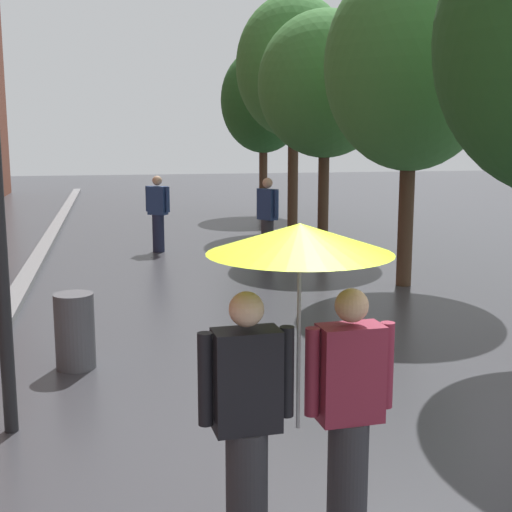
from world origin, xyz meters
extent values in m
cube|color=slate|center=(-3.20, 10.00, 0.06)|extent=(0.30, 36.00, 0.12)
cylinder|color=#473323|center=(3.21, 6.95, 1.20)|extent=(0.26, 0.26, 2.39)
ellipsoid|color=#387533|center=(3.21, 6.95, 3.69)|extent=(2.87, 2.87, 3.46)
cylinder|color=#473323|center=(2.88, 10.63, 1.22)|extent=(0.24, 0.24, 2.44)
ellipsoid|color=#387533|center=(2.88, 10.63, 3.61)|extent=(2.89, 2.89, 3.11)
cylinder|color=#473323|center=(3.08, 14.09, 1.45)|extent=(0.28, 0.28, 2.91)
ellipsoid|color=#387533|center=(3.08, 14.09, 4.29)|extent=(3.03, 3.03, 3.68)
cylinder|color=#473323|center=(3.06, 17.75, 1.18)|extent=(0.26, 0.26, 2.36)
ellipsoid|color=#235623|center=(3.06, 17.75, 3.59)|extent=(2.67, 2.67, 3.26)
torus|color=black|center=(-3.61, 8.56, 0.35)|extent=(0.12, 0.70, 0.70)
torus|color=black|center=(-3.66, 9.50, 0.35)|extent=(0.13, 0.70, 0.70)
cylinder|color=#233DA8|center=(-3.75, 9.49, 0.64)|extent=(0.04, 0.04, 0.58)
cylinder|color=#2D2D33|center=(-0.91, -0.19, 0.42)|extent=(0.26, 0.26, 0.83)
cube|color=black|center=(-0.91, -0.19, 1.15)|extent=(0.41, 0.24, 0.63)
sphere|color=beige|center=(-0.91, -0.19, 1.58)|extent=(0.21, 0.21, 0.21)
cylinder|color=black|center=(-1.16, -0.20, 1.18)|extent=(0.09, 0.09, 0.56)
cylinder|color=black|center=(-0.66, -0.17, 1.18)|extent=(0.09, 0.09, 0.56)
cylinder|color=#2D2D33|center=(-0.24, -0.15, 0.41)|extent=(0.26, 0.26, 0.82)
cube|color=maroon|center=(-0.24, -0.15, 1.13)|extent=(0.41, 0.24, 0.62)
sphere|color=tan|center=(-0.24, -0.15, 1.56)|extent=(0.21, 0.21, 0.21)
cylinder|color=maroon|center=(-0.49, -0.16, 1.16)|extent=(0.09, 0.09, 0.55)
cylinder|color=maroon|center=(0.00, -0.13, 1.16)|extent=(0.09, 0.09, 0.55)
cylinder|color=#9E9EA3|center=(-0.58, -0.15, 1.36)|extent=(0.02, 0.02, 1.12)
cone|color=#BCE019|center=(-0.58, -0.15, 1.99)|extent=(1.12, 1.12, 0.18)
cylinder|color=#4C4C51|center=(-2.12, 3.66, 0.42)|extent=(0.44, 0.44, 0.85)
cylinder|color=#2D2D33|center=(1.44, 9.80, 0.42)|extent=(0.26, 0.26, 0.84)
cube|color=navy|center=(1.44, 9.80, 1.15)|extent=(0.40, 0.45, 0.63)
sphere|color=tan|center=(1.44, 9.80, 1.59)|extent=(0.21, 0.21, 0.21)
cylinder|color=navy|center=(1.58, 9.60, 1.18)|extent=(0.09, 0.09, 0.56)
cylinder|color=navy|center=(1.30, 10.01, 1.18)|extent=(0.09, 0.09, 0.56)
cylinder|color=#1E233D|center=(-0.70, 11.24, 0.41)|extent=(0.26, 0.26, 0.82)
cube|color=navy|center=(-0.70, 11.24, 1.13)|extent=(0.45, 0.41, 0.62)
sphere|color=tan|center=(-0.70, 11.24, 1.57)|extent=(0.21, 0.21, 0.21)
cylinder|color=navy|center=(-0.49, 11.10, 1.16)|extent=(0.09, 0.09, 0.56)
cylinder|color=navy|center=(-0.91, 11.38, 1.16)|extent=(0.09, 0.09, 0.56)
cube|color=#592D19|center=(-0.62, 11.36, 1.25)|extent=(0.29, 0.26, 0.36)
camera|label=1|loc=(-1.65, -4.08, 2.60)|focal=49.03mm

